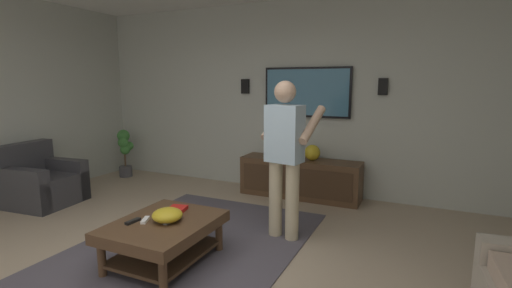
{
  "coord_description": "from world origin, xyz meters",
  "views": [
    {
      "loc": [
        -2.09,
        -1.86,
        1.62
      ],
      "look_at": [
        1.14,
        -0.37,
        1.02
      ],
      "focal_mm": 25.72,
      "sensor_mm": 36.0,
      "label": 1
    }
  ],
  "objects": [
    {
      "name": "wall_speaker_right",
      "position": [
        3.03,
        0.69,
        1.56
      ],
      "size": [
        0.06,
        0.12,
        0.22
      ],
      "primitive_type": "cube",
      "color": "black"
    },
    {
      "name": "area_rug",
      "position": [
        0.59,
        0.2,
        0.01
      ],
      "size": [
        3.16,
        2.07,
        0.01
      ],
      "primitive_type": "cube",
      "color": "#514C56",
      "rests_on": "ground"
    },
    {
      "name": "armchair",
      "position": [
        1.03,
        2.77,
        0.28
      ],
      "size": [
        0.88,
        0.88,
        0.82
      ],
      "rotation": [
        0.0,
        0.0,
        -1.47
      ],
      "color": "#38383D",
      "rests_on": "ground"
    },
    {
      "name": "wall_speaker_left",
      "position": [
        3.03,
        -1.33,
        1.57
      ],
      "size": [
        0.06,
        0.12,
        0.22
      ],
      "primitive_type": "cube",
      "color": "black"
    },
    {
      "name": "remote_white",
      "position": [
        0.31,
        0.34,
        0.41
      ],
      "size": [
        0.15,
        0.1,
        0.02
      ],
      "primitive_type": "cube",
      "rotation": [
        0.0,
        0.0,
        3.58
      ],
      "color": "white",
      "rests_on": "coffee_table"
    },
    {
      "name": "person_standing",
      "position": [
        1.38,
        -0.59,
        0.93
      ],
      "size": [
        0.59,
        0.6,
        1.64
      ],
      "rotation": [
        0.0,
        0.0,
        -0.16
      ],
      "color": "#C6B793",
      "rests_on": "ground"
    },
    {
      "name": "bowl",
      "position": [
        0.39,
        0.15,
        0.46
      ],
      "size": [
        0.27,
        0.27,
        0.12
      ],
      "primitive_type": "ellipsoid",
      "color": "gold",
      "rests_on": "coffee_table"
    },
    {
      "name": "tv",
      "position": [
        3.02,
        -0.3,
        1.48
      ],
      "size": [
        0.05,
        1.27,
        0.71
      ],
      "rotation": [
        0.0,
        0.0,
        3.14
      ],
      "color": "black"
    },
    {
      "name": "remote_grey",
      "position": [
        0.39,
        0.13,
        0.41
      ],
      "size": [
        0.15,
        0.06,
        0.02
      ],
      "primitive_type": "cube",
      "rotation": [
        0.0,
        0.0,
        3.22
      ],
      "color": "slate",
      "rests_on": "coffee_table"
    },
    {
      "name": "wall_back_tv",
      "position": [
        3.11,
        0.0,
        1.4
      ],
      "size": [
        0.1,
        6.75,
        2.8
      ],
      "primitive_type": "cube",
      "color": "#B2B7AD",
      "rests_on": "ground"
    },
    {
      "name": "book",
      "position": [
        0.63,
        0.24,
        0.42
      ],
      "size": [
        0.25,
        0.2,
        0.04
      ],
      "primitive_type": "cube",
      "rotation": [
        0.0,
        0.0,
        3.36
      ],
      "color": "red",
      "rests_on": "coffee_table"
    },
    {
      "name": "remote_black",
      "position": [
        0.24,
        0.42,
        0.41
      ],
      "size": [
        0.15,
        0.06,
        0.02
      ],
      "primitive_type": "cube",
      "rotation": [
        0.0,
        0.0,
        3.06
      ],
      "color": "black",
      "rests_on": "coffee_table"
    },
    {
      "name": "potted_plant_short",
      "position": [
        2.63,
        2.83,
        0.47
      ],
      "size": [
        0.28,
        0.28,
        0.81
      ],
      "color": "#4C4C51",
      "rests_on": "ground"
    },
    {
      "name": "vase_round",
      "position": [
        2.78,
        -0.47,
        0.66
      ],
      "size": [
        0.22,
        0.22,
        0.22
      ],
      "primitive_type": "sphere",
      "color": "gold",
      "rests_on": "media_console"
    },
    {
      "name": "coffee_table",
      "position": [
        0.39,
        0.2,
        0.3
      ],
      "size": [
        1.0,
        0.8,
        0.4
      ],
      "color": "#513823",
      "rests_on": "ground"
    },
    {
      "name": "media_console",
      "position": [
        2.78,
        -0.3,
        0.28
      ],
      "size": [
        0.45,
        1.7,
        0.55
      ],
      "rotation": [
        0.0,
        0.0,
        3.14
      ],
      "color": "#513823",
      "rests_on": "ground"
    }
  ]
}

